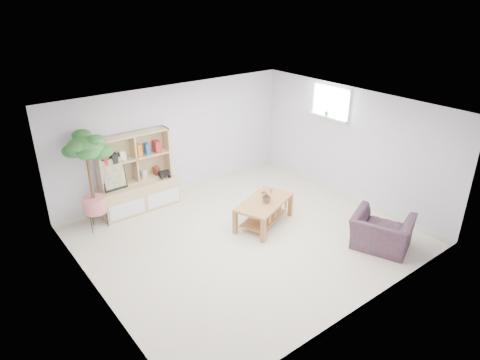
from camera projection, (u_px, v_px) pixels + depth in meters
floor at (247, 238)px, 7.85m from camera, size 5.50×5.00×0.01m
ceiling at (248, 111)px, 6.85m from camera, size 5.50×5.00×0.01m
walls at (247, 179)px, 7.35m from camera, size 5.51×5.01×2.40m
baseboard at (247, 236)px, 7.83m from camera, size 5.50×5.00×0.10m
window at (331, 102)px, 8.97m from camera, size 0.10×0.98×0.68m
window_sill at (328, 117)px, 9.07m from camera, size 0.14×1.00×0.04m
storage_unit at (138, 173)px, 8.56m from camera, size 1.60×0.54×1.60m
poster at (114, 174)px, 8.21m from camera, size 0.47×0.12×0.65m
toy_truck at (165, 174)px, 8.83m from camera, size 0.33×0.25×0.16m
coffee_table at (264, 213)px, 8.21m from camera, size 1.38×1.07×0.50m
table_plant at (267, 195)px, 8.02m from camera, size 0.31×0.29×0.28m
floor_tree at (91, 183)px, 7.77m from camera, size 0.93×0.93×1.92m
armchair at (382, 230)px, 7.42m from camera, size 1.16×1.23×0.72m
sill_plant at (327, 111)px, 9.05m from camera, size 0.13×0.11×0.21m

